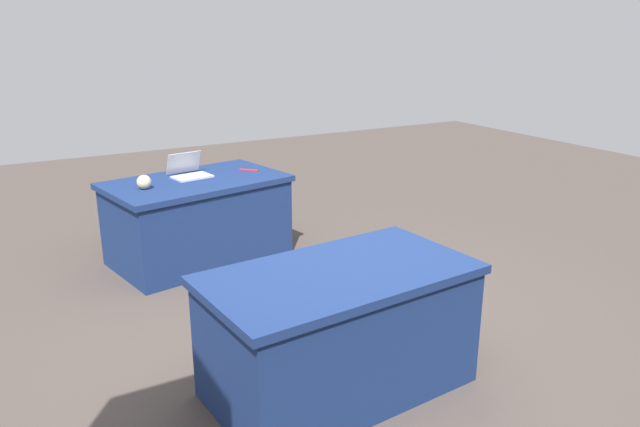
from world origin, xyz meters
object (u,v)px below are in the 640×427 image
Objects in this scene: table_foreground at (198,219)px; yarn_ball at (144,182)px; laptop_silver at (189,172)px; table_mid_left at (339,330)px; scissors_red at (249,170)px.

yarn_ball reaches higher than table_foreground.
laptop_silver reaches higher than yarn_ball.
laptop_silver is 3.09× the size of yarn_ball.
scissors_red reaches higher than table_mid_left.
table_foreground is 2.36m from table_mid_left.
yarn_ball reaches higher than scissors_red.
table_foreground is at bearing -167.16° from yarn_ball.
yarn_ball reaches higher than table_mid_left.
scissors_red is at bearing 166.52° from laptop_silver.
table_mid_left is 4.34× the size of laptop_silver.
table_foreground is at bearing -124.23° from scissors_red.
laptop_silver is (0.05, -2.48, 0.41)m from table_mid_left.
table_foreground is 1.05× the size of table_mid_left.
laptop_silver is 0.51m from yarn_ball.
table_foreground is at bearing -89.08° from table_mid_left.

